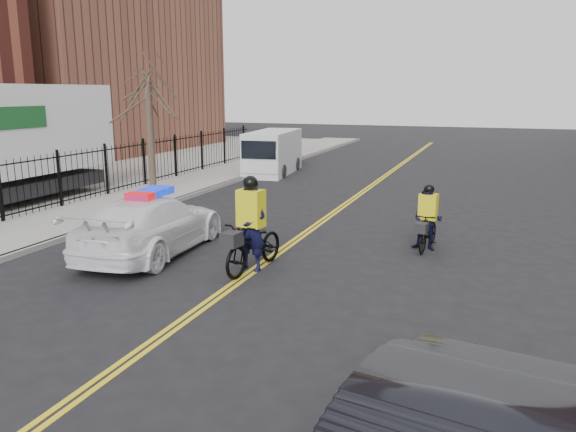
# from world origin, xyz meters

# --- Properties ---
(ground) EXTENTS (120.00, 120.00, 0.00)m
(ground) POSITION_xyz_m (0.00, 0.00, 0.00)
(ground) COLOR black
(ground) RESTS_ON ground
(center_line_left) EXTENTS (0.10, 60.00, 0.01)m
(center_line_left) POSITION_xyz_m (-0.08, 8.00, 0.01)
(center_line_left) COLOR yellow
(center_line_left) RESTS_ON ground
(center_line_right) EXTENTS (0.10, 60.00, 0.01)m
(center_line_right) POSITION_xyz_m (0.08, 8.00, 0.01)
(center_line_right) COLOR yellow
(center_line_right) RESTS_ON ground
(sidewalk) EXTENTS (3.00, 60.00, 0.15)m
(sidewalk) POSITION_xyz_m (-7.50, 8.00, 0.07)
(sidewalk) COLOR gray
(sidewalk) RESTS_ON ground
(curb) EXTENTS (0.20, 60.00, 0.15)m
(curb) POSITION_xyz_m (-6.00, 8.00, 0.07)
(curb) COLOR gray
(curb) RESTS_ON ground
(iron_fence) EXTENTS (0.12, 28.00, 2.00)m
(iron_fence) POSITION_xyz_m (-9.00, 8.00, 1.00)
(iron_fence) COLOR black
(iron_fence) RESTS_ON ground
(warehouse_far) EXTENTS (14.00, 18.00, 14.00)m
(warehouse_far) POSITION_xyz_m (-23.00, 24.00, 7.00)
(warehouse_far) COLOR brown
(warehouse_far) RESTS_ON ground
(street_tree) EXTENTS (3.20, 3.20, 4.80)m
(street_tree) POSITION_xyz_m (-7.60, 10.00, 3.53)
(street_tree) COLOR #3A2B22
(street_tree) RESTS_ON sidewalk
(police_cruiser) EXTENTS (2.44, 5.23, 1.64)m
(police_cruiser) POSITION_xyz_m (-2.99, 3.08, 0.75)
(police_cruiser) COLOR white
(police_cruiser) RESTS_ON ground
(cargo_van) EXTENTS (2.40, 5.21, 2.11)m
(cargo_van) POSITION_xyz_m (-5.48, 17.32, 1.03)
(cargo_van) COLOR silver
(cargo_van) RESTS_ON ground
(cyclist_near) EXTENTS (1.09, 2.33, 2.20)m
(cyclist_near) POSITION_xyz_m (-0.07, 2.69, 0.77)
(cyclist_near) COLOR black
(cyclist_near) RESTS_ON ground
(cyclist_far) EXTENTS (0.84, 1.76, 1.73)m
(cyclist_far) POSITION_xyz_m (3.50, 5.83, 0.68)
(cyclist_far) COLOR black
(cyclist_far) RESTS_ON ground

